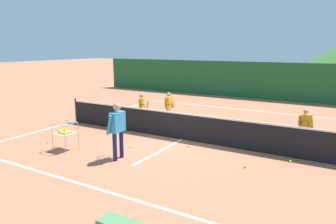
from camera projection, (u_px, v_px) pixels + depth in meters
ground_plane at (182, 139)px, 11.22m from camera, size 120.00×120.00×0.00m
line_baseline_near at (92, 187)px, 7.39m from camera, size 10.73×0.08×0.01m
line_baseline_far at (239, 109)px, 16.64m from camera, size 10.73×0.08×0.01m
line_sideline_west at (75, 122)px, 13.88m from camera, size 0.08×10.94×0.01m
line_service_center at (182, 139)px, 11.22m from camera, size 0.08×5.87×0.01m
tennis_net at (182, 126)px, 11.12m from camera, size 10.55×0.08×1.05m
instructor at (117, 126)px, 9.08m from camera, size 0.46×0.75×1.68m
student_0 at (142, 105)px, 13.73m from camera, size 0.57×0.51×1.24m
student_1 at (169, 105)px, 13.56m from camera, size 0.45×0.62×1.33m
student_2 at (305, 124)px, 10.29m from camera, size 0.49×0.66×1.27m
ball_cart at (65, 132)px, 9.99m from camera, size 0.58×0.58×0.90m
tennis_ball_0 at (48, 142)px, 10.81m from camera, size 0.07×0.07×0.07m
tennis_ball_1 at (130, 147)px, 10.29m from camera, size 0.07×0.07×0.07m
tennis_ball_3 at (290, 161)px, 9.00m from camera, size 0.07×0.07×0.07m
tennis_ball_4 at (189, 146)px, 10.36m from camera, size 0.07×0.07×0.07m
tennis_ball_5 at (77, 128)px, 12.73m from camera, size 0.07×0.07×0.07m
tennis_ball_6 at (79, 135)px, 11.69m from camera, size 0.07×0.07×0.07m
tennis_ball_7 at (245, 167)px, 8.58m from camera, size 0.07×0.07×0.07m
windscreen_fence at (259, 81)px, 19.76m from camera, size 23.61×0.08×2.33m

